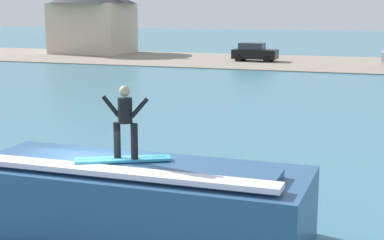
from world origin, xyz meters
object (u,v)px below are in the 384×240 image
at_px(wave_crest, 137,200).
at_px(surfer, 125,118).
at_px(car_near_shore, 254,52).
at_px(surfboard, 123,159).
at_px(house_with_chimney, 93,15).

height_order(wave_crest, surfer, surfer).
height_order(wave_crest, car_near_shore, car_near_shore).
height_order(surfboard, house_with_chimney, house_with_chimney).
height_order(surfer, house_with_chimney, house_with_chimney).
distance_m(surfboard, car_near_shore, 45.81).
bearing_deg(surfboard, car_near_shore, 99.83).
bearing_deg(wave_crest, house_with_chimney, 119.65).
bearing_deg(surfboard, house_with_chimney, 119.35).
bearing_deg(house_with_chimney, car_near_shore, -12.46).
bearing_deg(house_with_chimney, surfer, -60.58).
bearing_deg(surfer, wave_crest, 55.99).
xyz_separation_m(surfboard, surfer, (0.07, 0.02, 0.94)).
bearing_deg(car_near_shore, surfer, -80.08).
height_order(surfer, car_near_shore, surfer).
bearing_deg(car_near_shore, house_with_chimney, 167.54).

